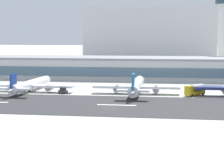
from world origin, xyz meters
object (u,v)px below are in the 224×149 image
airliner_navy_tail_gate_1 (29,85)px  airliner_blue_tail_gate_2 (136,86)px  distant_hotel_block (150,35)px  service_fuel_truck_0 (195,90)px  terminal_building (106,68)px  control_tower (224,26)px  service_baggage_tug_2 (63,91)px

airliner_navy_tail_gate_1 → airliner_blue_tail_gate_2: (39.77, 0.19, 0.21)m
distant_hotel_block → airliner_navy_tail_gate_1: 181.99m
airliner_blue_tail_gate_2 → service_fuel_truck_0: airliner_blue_tail_gate_2 is taller
terminal_building → service_fuel_truck_0: bearing=-53.8°
terminal_building → service_fuel_truck_0: size_ratio=18.24×
control_tower → service_fuel_truck_0: 95.95m
control_tower → service_fuel_truck_0: control_tower is taller
terminal_building → distant_hotel_block: size_ratio=1.51×
distant_hotel_block → service_baggage_tug_2: (-20.15, -180.58, -19.68)m
distant_hotel_block → airliner_blue_tail_gate_2: distant_hotel_block is taller
service_fuel_truck_0 → airliner_blue_tail_gate_2: bearing=-52.2°
control_tower → distant_hotel_block: size_ratio=0.45×
distant_hotel_block → service_fuel_truck_0: bearing=-81.5°
terminal_building → airliner_blue_tail_gate_2: terminal_building is taller
distant_hotel_block → airliner_navy_tail_gate_1: size_ratio=2.53×
airliner_blue_tail_gate_2 → airliner_navy_tail_gate_1: bearing=88.8°
terminal_building → service_baggage_tug_2: (-6.32, -57.17, -4.13)m
distant_hotel_block → airliner_navy_tail_gate_1: bearing=-100.7°
control_tower → airliner_blue_tail_gate_2: control_tower is taller
control_tower → airliner_navy_tail_gate_1: control_tower is taller
control_tower → terminal_building: bearing=-149.0°
terminal_building → airliner_blue_tail_gate_2: (19.91, -54.32, -2.38)m
control_tower → airliner_navy_tail_gate_1: (-79.25, -90.14, -23.35)m
control_tower → distant_hotel_block: 99.04m
distant_hotel_block → service_baggage_tug_2: 182.77m
airliner_navy_tail_gate_1 → service_fuel_truck_0: 60.34m
airliner_navy_tail_gate_1 → terminal_building: bearing=-17.4°
airliner_blue_tail_gate_2 → service_fuel_truck_0: size_ratio=5.16×
terminal_building → control_tower: control_tower is taller
service_fuel_truck_0 → service_baggage_tug_2: bearing=-47.1°
distant_hotel_block → airliner_blue_tail_gate_2: size_ratio=2.35×
control_tower → service_fuel_truck_0: (-18.92, -90.98, -23.91)m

